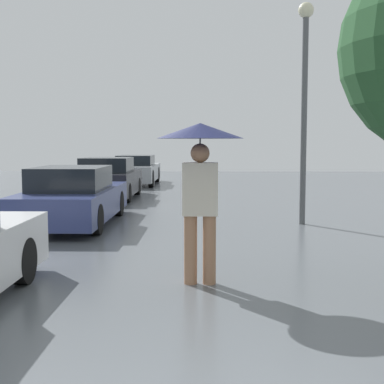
{
  "coord_description": "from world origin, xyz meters",
  "views": [
    {
      "loc": [
        -0.37,
        -2.23,
        1.72
      ],
      "look_at": [
        -0.49,
        4.19,
        1.13
      ],
      "focal_mm": 50.0,
      "sensor_mm": 36.0,
      "label": 1
    }
  ],
  "objects": [
    {
      "name": "pedestrian",
      "position": [
        -0.4,
        4.19,
        1.52
      ],
      "size": [
        1.05,
        1.05,
        1.96
      ],
      "color": "#9E7051",
      "rests_on": "ground_plane"
    },
    {
      "name": "parked_car_second",
      "position": [
        -3.09,
        8.9,
        0.57
      ],
      "size": [
        1.65,
        4.27,
        1.23
      ],
      "color": "navy",
      "rests_on": "ground_plane"
    },
    {
      "name": "parked_car_third",
      "position": [
        -3.28,
        14.17,
        0.59
      ],
      "size": [
        1.68,
        3.8,
        1.27
      ],
      "color": "black",
      "rests_on": "ground_plane"
    },
    {
      "name": "parked_car_farthest",
      "position": [
        -3.09,
        19.75,
        0.58
      ],
      "size": [
        1.65,
        4.41,
        1.21
      ],
      "color": "#9EA3A8",
      "rests_on": "ground_plane"
    },
    {
      "name": "street_lamp",
      "position": [
        1.75,
        9.05,
        2.92
      ],
      "size": [
        0.32,
        0.32,
        4.59
      ],
      "color": "#515456",
      "rests_on": "ground_plane"
    }
  ]
}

